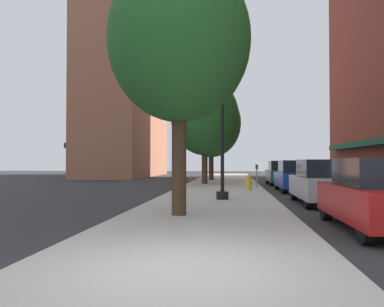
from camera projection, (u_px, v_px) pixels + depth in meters
name	position (u px, v px, depth m)	size (l,w,h in m)	color
ground_plane	(290.00, 189.00, 22.86)	(90.00, 90.00, 0.00)	#2D2D30
sidewalk_slab	(221.00, 186.00, 24.27)	(4.80, 50.00, 0.12)	#B7B2A8
building_far_background	(127.00, 80.00, 43.55)	(6.80, 18.00, 21.48)	#9E6047
lamppost	(222.00, 120.00, 15.36)	(0.48, 0.48, 5.90)	black
fire_hydrant	(249.00, 182.00, 20.38)	(0.33, 0.26, 0.79)	gold
parking_meter_near	(257.00, 173.00, 22.18)	(0.14, 0.09, 1.31)	slate
tree_near	(211.00, 123.00, 32.27)	(4.89, 4.89, 7.47)	#422D1E
tree_mid	(179.00, 41.00, 10.85)	(3.95, 3.95, 7.09)	#422D1E
tree_far	(205.00, 116.00, 26.39)	(4.57, 4.57, 7.17)	#422D1E
car_red	(378.00, 196.00, 8.91)	(1.80, 4.30, 1.66)	black
car_silver	(322.00, 183.00, 14.55)	(1.80, 4.30, 1.66)	black
car_blue	(295.00, 176.00, 20.85)	(1.80, 4.30, 1.66)	black
car_green	(281.00, 173.00, 26.99)	(1.80, 4.30, 1.66)	black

